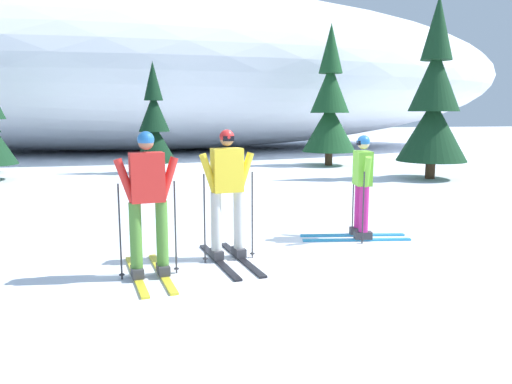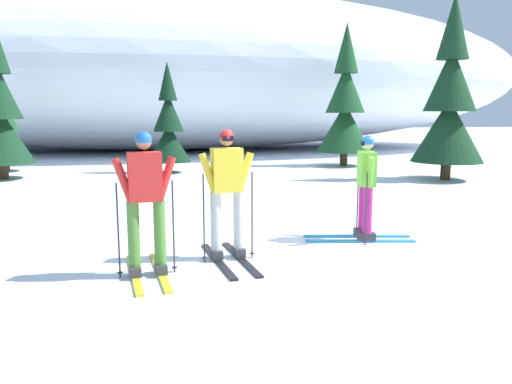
{
  "view_description": "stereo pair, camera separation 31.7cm",
  "coord_description": "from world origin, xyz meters",
  "px_view_note": "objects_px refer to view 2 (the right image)",
  "views": [
    {
      "loc": [
        -2.21,
        -7.07,
        2.06
      ],
      "look_at": [
        -0.64,
        -0.26,
        0.95
      ],
      "focal_mm": 34.87,
      "sensor_mm": 36.0,
      "label": 1
    },
    {
      "loc": [
        -1.9,
        -7.13,
        2.06
      ],
      "look_at": [
        -0.64,
        -0.26,
        0.95
      ],
      "focal_mm": 34.87,
      "sensor_mm": 36.0,
      "label": 2
    }
  ],
  "objects_px": {
    "skier_yellow_jacket": "(227,192)",
    "skier_red_jacket": "(146,201)",
    "pine_tree_right": "(345,107)",
    "pine_tree_center_right": "(169,127)",
    "pine_tree_far_right": "(450,104)",
    "pine_tree_left": "(4,128)",
    "skier_lime_jacket": "(366,186)"
  },
  "relations": [
    {
      "from": "skier_lime_jacket",
      "to": "skier_red_jacket",
      "type": "xyz_separation_m",
      "value": [
        -3.44,
        -1.25,
        0.09
      ]
    },
    {
      "from": "skier_red_jacket",
      "to": "pine_tree_center_right",
      "type": "distance_m",
      "value": 11.31
    },
    {
      "from": "pine_tree_center_right",
      "to": "pine_tree_right",
      "type": "distance_m",
      "value": 6.93
    },
    {
      "from": "skier_yellow_jacket",
      "to": "pine_tree_center_right",
      "type": "bearing_deg",
      "value": 93.71
    },
    {
      "from": "skier_red_jacket",
      "to": "pine_tree_left",
      "type": "height_order",
      "value": "pine_tree_left"
    },
    {
      "from": "skier_yellow_jacket",
      "to": "pine_tree_left",
      "type": "height_order",
      "value": "pine_tree_left"
    },
    {
      "from": "skier_red_jacket",
      "to": "pine_tree_far_right",
      "type": "distance_m",
      "value": 11.9
    },
    {
      "from": "pine_tree_right",
      "to": "pine_tree_left",
      "type": "bearing_deg",
      "value": 178.63
    },
    {
      "from": "pine_tree_left",
      "to": "pine_tree_right",
      "type": "xyz_separation_m",
      "value": [
        12.53,
        -0.3,
        0.74
      ]
    },
    {
      "from": "pine_tree_center_right",
      "to": "pine_tree_right",
      "type": "xyz_separation_m",
      "value": [
        6.8,
        1.11,
        0.7
      ]
    },
    {
      "from": "skier_lime_jacket",
      "to": "pine_tree_center_right",
      "type": "relative_size",
      "value": 0.48
    },
    {
      "from": "pine_tree_far_right",
      "to": "skier_lime_jacket",
      "type": "bearing_deg",
      "value": -129.49
    },
    {
      "from": "pine_tree_center_right",
      "to": "pine_tree_far_right",
      "type": "height_order",
      "value": "pine_tree_far_right"
    },
    {
      "from": "skier_yellow_jacket",
      "to": "pine_tree_far_right",
      "type": "height_order",
      "value": "pine_tree_far_right"
    },
    {
      "from": "pine_tree_far_right",
      "to": "skier_yellow_jacket",
      "type": "bearing_deg",
      "value": -136.92
    },
    {
      "from": "pine_tree_right",
      "to": "skier_lime_jacket",
      "type": "bearing_deg",
      "value": -108.66
    },
    {
      "from": "skier_lime_jacket",
      "to": "pine_tree_left",
      "type": "bearing_deg",
      "value": 127.46
    },
    {
      "from": "pine_tree_center_right",
      "to": "pine_tree_right",
      "type": "bearing_deg",
      "value": 9.26
    },
    {
      "from": "pine_tree_center_right",
      "to": "skier_red_jacket",
      "type": "bearing_deg",
      "value": -92.04
    },
    {
      "from": "pine_tree_right",
      "to": "skier_red_jacket",
      "type": "bearing_deg",
      "value": -120.18
    },
    {
      "from": "pine_tree_right",
      "to": "pine_tree_far_right",
      "type": "relative_size",
      "value": 0.98
    },
    {
      "from": "pine_tree_right",
      "to": "pine_tree_far_right",
      "type": "height_order",
      "value": "pine_tree_far_right"
    },
    {
      "from": "skier_lime_jacket",
      "to": "pine_tree_far_right",
      "type": "xyz_separation_m",
      "value": [
        5.42,
        6.57,
        1.46
      ]
    },
    {
      "from": "pine_tree_center_right",
      "to": "pine_tree_left",
      "type": "bearing_deg",
      "value": 166.17
    },
    {
      "from": "skier_yellow_jacket",
      "to": "pine_tree_left",
      "type": "bearing_deg",
      "value": 117.89
    },
    {
      "from": "skier_lime_jacket",
      "to": "pine_tree_right",
      "type": "xyz_separation_m",
      "value": [
        3.76,
        11.14,
        1.41
      ]
    },
    {
      "from": "skier_red_jacket",
      "to": "pine_tree_right",
      "type": "xyz_separation_m",
      "value": [
        7.21,
        12.39,
        1.32
      ]
    },
    {
      "from": "pine_tree_left",
      "to": "pine_tree_right",
      "type": "bearing_deg",
      "value": -1.37
    },
    {
      "from": "skier_yellow_jacket",
      "to": "skier_red_jacket",
      "type": "bearing_deg",
      "value": -152.75
    },
    {
      "from": "skier_lime_jacket",
      "to": "pine_tree_left",
      "type": "xyz_separation_m",
      "value": [
        -8.77,
        11.44,
        0.67
      ]
    },
    {
      "from": "pine_tree_left",
      "to": "pine_tree_center_right",
      "type": "bearing_deg",
      "value": -13.83
    },
    {
      "from": "pine_tree_right",
      "to": "skier_yellow_jacket",
      "type": "bearing_deg",
      "value": -117.32
    }
  ]
}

